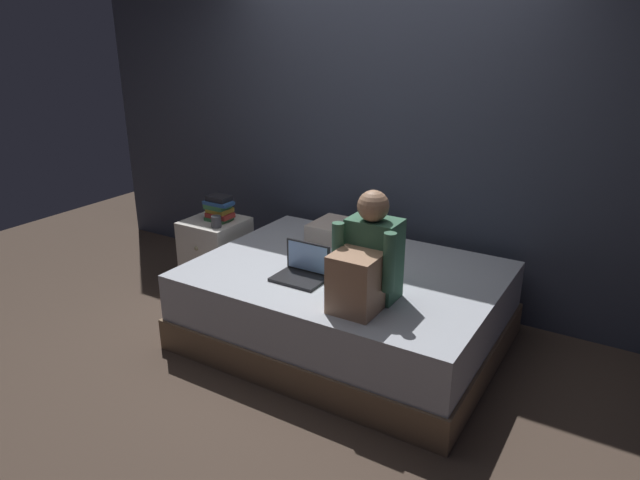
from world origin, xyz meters
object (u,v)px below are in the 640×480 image
Objects in this scene: person_sitting at (367,262)px; pillow at (349,234)px; bed at (346,305)px; laptop at (302,270)px; nightstand at (217,255)px; book_stack at (219,209)px; mug at (216,222)px.

person_sitting is 1.00m from pillow.
laptop is (-0.17, -0.28, 0.32)m from bed.
laptop is at bearing -85.21° from pillow.
person_sitting reaches higher than nightstand.
nightstand is 1.15m from pillow.
laptop reaches higher than nightstand.
person_sitting reaches higher than pillow.
nightstand is 0.90× the size of person_sitting.
laptop is at bearing -21.95° from nightstand.
pillow is (-0.56, 0.82, -0.19)m from person_sitting.
person_sitting is 2.89× the size of book_stack.
book_stack is at bearing 156.46° from laptop.
pillow is 6.22× the size of mug.
book_stack is at bearing -166.35° from pillow.
nightstand is 1.85× the size of laptop.
pillow reaches higher than bed.
bed is at bearing -7.89° from nightstand.
nightstand is 2.61× the size of book_stack.
book_stack reaches higher than mug.
laptop reaches higher than mug.
pillow is 1.07m from book_stack.
bed is 0.60m from pillow.
laptop is 3.56× the size of mug.
person_sitting reaches higher than laptop.
nightstand is at bearing 172.11° from bed.
laptop is 0.57× the size of pillow.
book_stack is (-1.26, 0.20, 0.43)m from bed.
nightstand is at bearing 158.05° from laptop.
book_stack is 0.17m from mug.
pillow is at bearing 116.86° from bed.
mug is at bearing 164.14° from person_sitting.
nightstand is at bearing -154.58° from book_stack.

